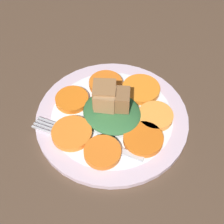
{
  "coord_description": "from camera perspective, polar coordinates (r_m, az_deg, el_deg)",
  "views": [
    {
      "loc": [
        19.42,
        -27.61,
        46.86
      ],
      "look_at": [
        0.0,
        0.0,
        4.1
      ],
      "focal_mm": 50.0,
      "sensor_mm": 36.0,
      "label": 1
    }
  ],
  "objects": [
    {
      "name": "table_slab",
      "position": [
        0.57,
        0.0,
        -1.93
      ],
      "size": [
        120.0,
        120.0,
        2.0
      ],
      "primitive_type": "cube",
      "color": "#4C3828",
      "rests_on": "ground"
    },
    {
      "name": "carrot_slice_4",
      "position": [
        0.52,
        5.74,
        -4.93
      ],
      "size": [
        6.68,
        6.68,
        1.04
      ],
      "primitive_type": "cylinder",
      "color": "orange",
      "rests_on": "plate"
    },
    {
      "name": "carrot_slice_5",
      "position": [
        0.55,
        7.95,
        -0.72
      ],
      "size": [
        6.21,
        6.21,
        1.04
      ],
      "primitive_type": "cylinder",
      "color": "#F99539",
      "rests_on": "plate"
    },
    {
      "name": "carrot_slice_1",
      "position": [
        0.57,
        -7.33,
        2.28
      ],
      "size": [
        6.06,
        6.06,
        1.04
      ],
      "primitive_type": "cylinder",
      "color": "orange",
      "rests_on": "plate"
    },
    {
      "name": "fork",
      "position": [
        0.52,
        -5.11,
        -4.91
      ],
      "size": [
        19.73,
        6.27,
        0.4
      ],
      "rotation": [
        0.0,
        0.0,
        0.23
      ],
      "color": "#B2B2B7",
      "rests_on": "plate"
    },
    {
      "name": "plate",
      "position": [
        0.56,
        0.0,
        -1.01
      ],
      "size": [
        27.08,
        27.08,
        1.05
      ],
      "color": "silver",
      "rests_on": "table_slab"
    },
    {
      "name": "carrot_slice_2",
      "position": [
        0.53,
        -7.36,
        -3.86
      ],
      "size": [
        6.81,
        6.81,
        1.04
      ],
      "primitive_type": "cylinder",
      "color": "orange",
      "rests_on": "plate"
    },
    {
      "name": "carrot_slice_3",
      "position": [
        0.5,
        -1.74,
        -7.32
      ],
      "size": [
        6.07,
        6.07,
        1.04
      ],
      "primitive_type": "cylinder",
      "color": "orange",
      "rests_on": "plate"
    },
    {
      "name": "carrot_slice_6",
      "position": [
        0.59,
        5.31,
        4.18
      ],
      "size": [
        7.13,
        7.13,
        1.04
      ],
      "primitive_type": "cylinder",
      "color": "orange",
      "rests_on": "plate"
    },
    {
      "name": "carrot_slice_0",
      "position": [
        0.6,
        -1.15,
        5.22
      ],
      "size": [
        6.38,
        6.38,
        1.04
      ],
      "primitive_type": "cylinder",
      "color": "orange",
      "rests_on": "plate"
    },
    {
      "name": "center_pile",
      "position": [
        0.54,
        -0.25,
        1.17
      ],
      "size": [
        10.5,
        9.45,
        5.69
      ],
      "color": "#2D6033",
      "rests_on": "plate"
    }
  ]
}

